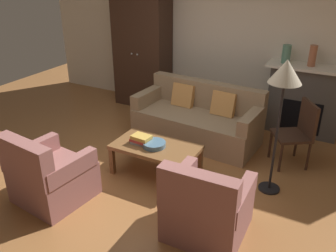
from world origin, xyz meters
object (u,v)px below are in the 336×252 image
(couch, at_px, (198,120))
(floor_lamp, at_px, (285,80))
(fireplace, at_px, (305,100))
(side_chair_wooden, at_px, (298,130))
(armoire, at_px, (142,51))
(armchair_near_right, at_px, (206,208))
(mantel_vase_terracotta, at_px, (313,56))
(coffee_table, at_px, (156,149))
(armchair_near_left, at_px, (50,176))
(fruit_bowl, at_px, (154,144))
(mantel_vase_jade, at_px, (286,54))
(book_stack, at_px, (141,139))

(couch, xyz_separation_m, floor_lamp, (1.35, -0.85, 1.09))
(fireplace, height_order, side_chair_wooden, fireplace)
(armoire, xyz_separation_m, couch, (1.55, -0.91, -0.71))
(armchair_near_right, bearing_deg, mantel_vase_terracotta, 81.11)
(armoire, height_order, side_chair_wooden, armoire)
(coffee_table, xyz_separation_m, armchair_near_left, (-0.81, -1.05, -0.05))
(fireplace, bearing_deg, mantel_vase_terracotta, -90.00)
(side_chair_wooden, bearing_deg, fruit_bowl, -143.26)
(fruit_bowl, bearing_deg, mantel_vase_jade, 63.61)
(mantel_vase_jade, height_order, armchair_near_right, mantel_vase_jade)
(book_stack, distance_m, mantel_vase_jade, 2.66)
(mantel_vase_jade, bearing_deg, side_chair_wooden, -65.68)
(mantel_vase_jade, bearing_deg, mantel_vase_terracotta, 0.00)
(armchair_near_left, relative_size, armchair_near_right, 1.00)
(fruit_bowl, xyz_separation_m, armchair_near_left, (-0.80, -1.02, -0.14))
(armoire, relative_size, mantel_vase_terracotta, 6.52)
(armchair_near_left, height_order, floor_lamp, floor_lamp)
(mantel_vase_jade, xyz_separation_m, armchair_near_left, (-1.89, -3.22, -0.95))
(fireplace, distance_m, fruit_bowl, 2.66)
(armchair_near_left, bearing_deg, coffee_table, 52.55)
(armchair_near_right, bearing_deg, couch, 116.01)
(couch, xyz_separation_m, armchair_near_right, (0.95, -1.94, -0.00))
(couch, height_order, armchair_near_right, armchair_near_right)
(fruit_bowl, bearing_deg, floor_lamp, 15.05)
(side_chair_wooden, bearing_deg, couch, 177.40)
(armoire, height_order, mantel_vase_jade, armoire)
(book_stack, bearing_deg, fireplace, 53.14)
(mantel_vase_terracotta, bearing_deg, mantel_vase_jade, 180.00)
(fruit_bowl, relative_size, armchair_near_left, 0.33)
(armchair_near_left, xyz_separation_m, floor_lamp, (2.21, 1.40, 1.10))
(armoire, xyz_separation_m, side_chair_wooden, (3.04, -0.97, -0.52))
(coffee_table, distance_m, mantel_vase_jade, 2.58)
(coffee_table, bearing_deg, armchair_near_right, -36.24)
(fruit_bowl, relative_size, book_stack, 1.12)
(fireplace, height_order, mantel_vase_jade, mantel_vase_jade)
(mantel_vase_terracotta, relative_size, floor_lamp, 0.19)
(armchair_near_left, distance_m, floor_lamp, 2.84)
(fireplace, relative_size, side_chair_wooden, 1.40)
(armchair_near_right, distance_m, floor_lamp, 1.60)
(mantel_vase_jade, distance_m, mantel_vase_terracotta, 0.38)
(fireplace, distance_m, mantel_vase_jade, 0.79)
(coffee_table, distance_m, floor_lamp, 1.79)
(fruit_bowl, bearing_deg, side_chair_wooden, 36.74)
(coffee_table, xyz_separation_m, mantel_vase_jade, (1.08, 2.17, 0.89))
(floor_lamp, bearing_deg, fireplace, 88.23)
(armchair_near_right, xyz_separation_m, side_chair_wooden, (0.54, 1.87, 0.20))
(mantel_vase_terracotta, relative_size, armchair_near_left, 0.36)
(mantel_vase_terracotta, height_order, side_chair_wooden, mantel_vase_terracotta)
(mantel_vase_terracotta, height_order, armchair_near_left, mantel_vase_terracotta)
(coffee_table, bearing_deg, mantel_vase_jade, 63.41)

